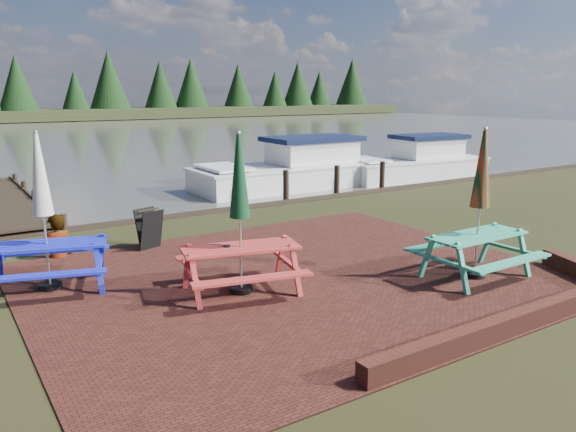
# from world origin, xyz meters

# --- Properties ---
(ground) EXTENTS (120.00, 120.00, 0.00)m
(ground) POSITION_xyz_m (0.00, 0.00, 0.00)
(ground) COLOR black
(ground) RESTS_ON ground
(paving) EXTENTS (9.00, 7.50, 0.02)m
(paving) POSITION_xyz_m (0.00, 1.00, 0.01)
(paving) COLOR #341510
(paving) RESTS_ON ground
(brick_wall) EXTENTS (6.21, 1.79, 0.30)m
(brick_wall) POSITION_xyz_m (2.15, -2.42, 0.15)
(brick_wall) COLOR #4C1E16
(brick_wall) RESTS_ON ground
(water) EXTENTS (120.00, 60.00, 0.02)m
(water) POSITION_xyz_m (0.00, 37.00, 0.00)
(water) COLOR #44413A
(water) RESTS_ON ground
(picnic_table_teal) EXTENTS (1.93, 1.71, 2.66)m
(picnic_table_teal) POSITION_xyz_m (2.74, -0.73, 0.93)
(picnic_table_teal) COLOR teal
(picnic_table_teal) RESTS_ON ground
(picnic_table_red) EXTENTS (2.25, 2.09, 2.65)m
(picnic_table_red) POSITION_xyz_m (-1.16, 0.87, 0.93)
(picnic_table_red) COLOR #BB3330
(picnic_table_red) RESTS_ON ground
(picnic_table_blue) EXTENTS (2.33, 2.19, 2.65)m
(picnic_table_blue) POSITION_xyz_m (-3.80, 2.78, 0.93)
(picnic_table_blue) COLOR #1B23CA
(picnic_table_blue) RESTS_ON ground
(chalkboard) EXTENTS (0.57, 0.65, 0.85)m
(chalkboard) POSITION_xyz_m (-1.51, 4.30, 0.44)
(chalkboard) COLOR black
(chalkboard) RESTS_ON ground
(jetty) EXTENTS (1.76, 9.08, 1.00)m
(jetty) POSITION_xyz_m (-3.50, 11.28, 0.11)
(jetty) COLOR black
(jetty) RESTS_ON ground
(boat_near) EXTENTS (7.49, 2.68, 2.02)m
(boat_near) POSITION_xyz_m (6.09, 10.03, 0.40)
(boat_near) COLOR white
(boat_near) RESTS_ON ground
(boat_far) EXTENTS (6.36, 2.78, 1.93)m
(boat_far) POSITION_xyz_m (11.32, 9.11, 0.38)
(boat_far) COLOR white
(boat_far) RESTS_ON ground
(person) EXTENTS (0.70, 0.51, 1.77)m
(person) POSITION_xyz_m (-3.31, 4.68, 0.88)
(person) COLOR gray
(person) RESTS_ON ground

